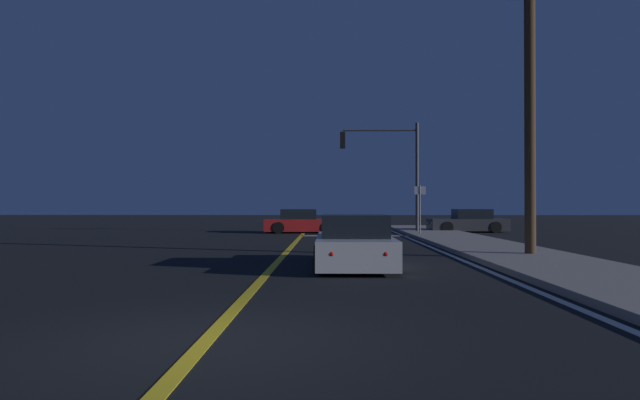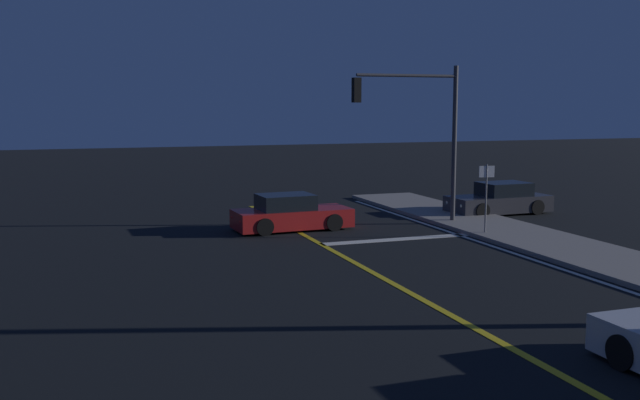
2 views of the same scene
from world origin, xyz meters
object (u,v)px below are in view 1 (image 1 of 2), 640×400
at_px(car_far_approaching_silver, 354,244).
at_px(utility_pole_right, 530,99).
at_px(car_side_waiting_charcoal, 468,222).
at_px(car_mid_block_red, 302,223).
at_px(street_sign_corner, 420,202).
at_px(traffic_signal_near_right, 390,159).

distance_m(car_far_approaching_silver, utility_pole_right, 7.09).
bearing_deg(utility_pole_right, car_side_waiting_charcoal, 82.31).
xyz_separation_m(car_far_approaching_silver, car_mid_block_red, (-2.18, 17.08, -0.00)).
bearing_deg(car_far_approaching_silver, street_sign_corner, 73.81).
bearing_deg(traffic_signal_near_right, utility_pole_right, 100.50).
relative_size(traffic_signal_near_right, street_sign_corner, 2.39).
bearing_deg(traffic_signal_near_right, car_mid_block_red, -9.20).
bearing_deg(traffic_signal_near_right, car_far_approaching_silver, 80.59).
height_order(car_far_approaching_silver, utility_pole_right, utility_pole_right).
bearing_deg(utility_pole_right, car_far_approaching_silver, -157.24).
bearing_deg(car_side_waiting_charcoal, utility_pole_right, 170.34).
relative_size(car_far_approaching_silver, traffic_signal_near_right, 0.78).
bearing_deg(car_far_approaching_silver, car_mid_block_red, 97.24).
xyz_separation_m(car_mid_block_red, utility_pole_right, (7.49, -14.85, 4.14)).
distance_m(car_side_waiting_charcoal, car_mid_block_red, 9.64).
bearing_deg(street_sign_corner, traffic_signal_near_right, 113.30).
relative_size(utility_pole_right, street_sign_corner, 3.58).
distance_m(car_side_waiting_charcoal, street_sign_corner, 5.77).
xyz_separation_m(car_side_waiting_charcoal, utility_pole_right, (-2.12, -15.69, 4.14)).
xyz_separation_m(utility_pole_right, street_sign_corner, (-1.40, 11.26, -3.01)).
bearing_deg(utility_pole_right, traffic_signal_near_right, 100.50).
distance_m(car_far_approaching_silver, car_mid_block_red, 17.21).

